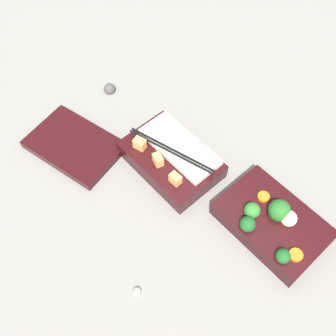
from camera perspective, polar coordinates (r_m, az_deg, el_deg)
ground_plane at (r=0.82m, az=8.10°, el=-4.52°), size 3.00×3.00×0.00m
bento_tray_vegetable at (r=0.78m, az=14.87°, el=-7.53°), size 0.20×0.14×0.07m
bento_tray_rice at (r=0.83m, az=0.59°, el=1.51°), size 0.20×0.14×0.06m
bento_lid at (r=0.89m, az=-13.42°, el=3.21°), size 0.22×0.18×0.02m
pebble_0 at (r=0.74m, az=-4.53°, el=-17.30°), size 0.02×0.02×0.02m
pebble_1 at (r=0.99m, az=-8.47°, el=11.27°), size 0.03×0.03×0.03m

